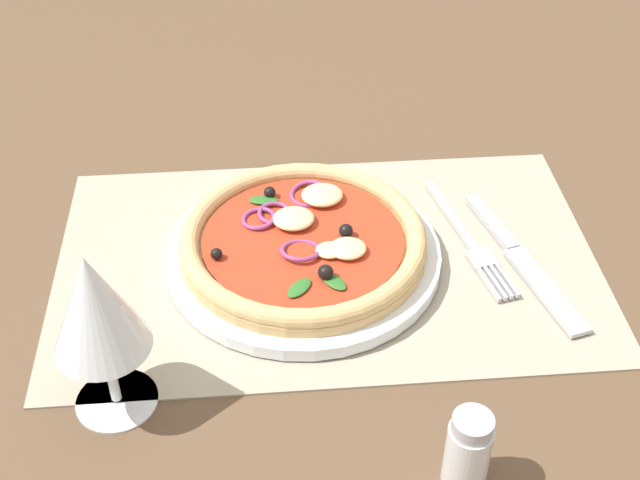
{
  "coord_description": "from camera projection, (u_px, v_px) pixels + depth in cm",
  "views": [
    {
      "loc": [
        5.51,
        58.64,
        51.94
      ],
      "look_at": [
        0.66,
        0.0,
        2.65
      ],
      "focal_mm": 47.34,
      "sensor_mm": 36.0,
      "label": 1
    }
  ],
  "objects": [
    {
      "name": "knife",
      "position": [
        523.0,
        261.0,
        0.78
      ],
      "size": [
        6.68,
        19.76,
        0.62
      ],
      "rotation": [
        0.0,
        0.0,
        1.83
      ],
      "color": "#B2B5BA",
      "rests_on": "placemat"
    },
    {
      "name": "pizza",
      "position": [
        303.0,
        237.0,
        0.77
      ],
      "size": [
        22.52,
        22.52,
        2.67
      ],
      "color": "tan",
      "rests_on": "plate"
    },
    {
      "name": "placemat",
      "position": [
        327.0,
        260.0,
        0.78
      ],
      "size": [
        49.88,
        30.8,
        0.4
      ],
      "primitive_type": "cube",
      "color": "#A39984",
      "rests_on": "ground_plane"
    },
    {
      "name": "fork",
      "position": [
        471.0,
        243.0,
        0.8
      ],
      "size": [
        5.34,
        17.9,
        0.44
      ],
      "rotation": [
        0.0,
        0.0,
        1.79
      ],
      "color": "#B2B5BA",
      "rests_on": "placemat"
    },
    {
      "name": "wine_glass",
      "position": [
        95.0,
        308.0,
        0.59
      ],
      "size": [
        7.2,
        7.2,
        14.9
      ],
      "color": "silver",
      "rests_on": "ground_plane"
    },
    {
      "name": "ground_plane",
      "position": [
        327.0,
        271.0,
        0.79
      ],
      "size": [
        190.0,
        140.0,
        2.4
      ],
      "primitive_type": "cube",
      "color": "brown"
    },
    {
      "name": "plate",
      "position": [
        303.0,
        252.0,
        0.78
      ],
      "size": [
        25.27,
        25.27,
        1.25
      ],
      "primitive_type": "cylinder",
      "color": "white",
      "rests_on": "placemat"
    },
    {
      "name": "pepper_shaker",
      "position": [
        468.0,
        451.0,
        0.58
      ],
      "size": [
        3.2,
        3.2,
        6.7
      ],
      "color": "silver",
      "rests_on": "ground_plane"
    }
  ]
}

